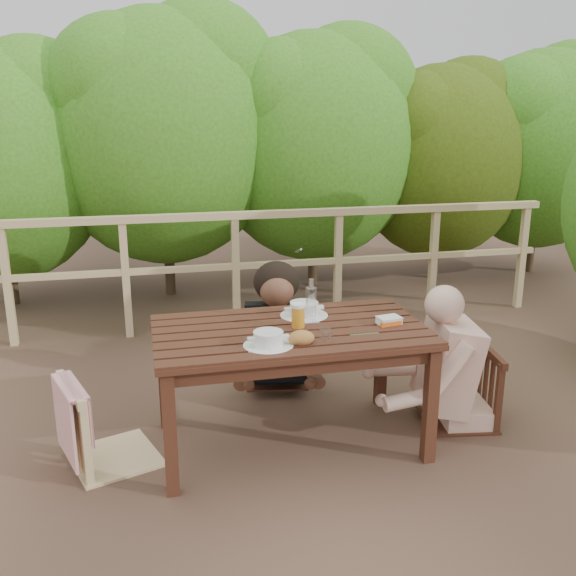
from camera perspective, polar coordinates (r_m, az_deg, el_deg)
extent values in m
plane|color=brown|center=(3.73, 0.18, -13.64)|extent=(60.00, 60.00, 0.00)
cube|color=#371C11|center=(3.57, 0.18, -8.91)|extent=(1.46, 0.82, 0.68)
cube|color=tan|center=(3.50, -15.77, -8.05)|extent=(0.57, 0.57, 0.91)
cube|color=#371C11|center=(4.35, -1.05, -3.15)|extent=(0.48, 0.48, 0.84)
cube|color=#371C11|center=(3.93, 15.26, -5.83)|extent=(0.48, 0.48, 0.84)
cube|color=tan|center=(5.38, -4.70, 1.50)|extent=(5.60, 0.10, 1.01)
cylinder|color=white|center=(3.19, -1.77, -4.64)|extent=(0.25, 0.25, 0.08)
cylinder|color=white|center=(3.64, 1.45, -1.97)|extent=(0.27, 0.27, 0.09)
ellipsoid|color=#B26D36|center=(3.22, 1.20, -4.50)|extent=(0.14, 0.10, 0.08)
cylinder|color=gold|center=(3.44, 0.92, -2.57)|extent=(0.08, 0.08, 0.14)
cylinder|color=white|center=(3.52, 2.08, -1.19)|extent=(0.06, 0.06, 0.25)
cylinder|color=silver|center=(3.25, 3.40, -4.35)|extent=(0.06, 0.06, 0.08)
cube|color=white|center=(3.54, 9.03, -2.98)|extent=(0.14, 0.11, 0.05)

